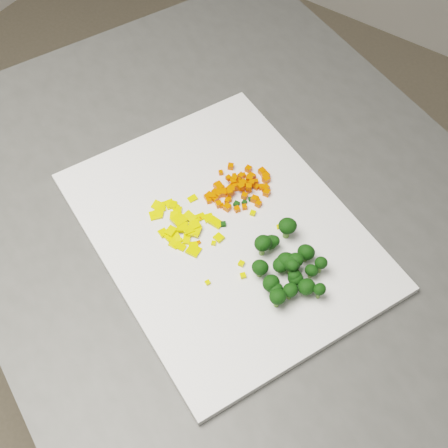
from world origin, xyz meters
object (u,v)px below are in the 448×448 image
Objects in this scene: counter_block at (249,365)px; cutting_board at (224,230)px; carrot_pile at (238,184)px; pepper_pile at (182,223)px; broccoli_pile at (287,259)px.

cutting_board is at bearing -164.75° from counter_block.
counter_block is at bearing -36.39° from carrot_pile.
pepper_pile is 0.97× the size of broccoli_pile.
broccoli_pile is (0.13, -0.08, 0.01)m from carrot_pile.
cutting_board is 0.08m from carrot_pile.
broccoli_pile is (0.16, 0.02, 0.02)m from pepper_pile.
carrot_pile reaches higher than cutting_board.
pepper_pile is at bearing -156.36° from counter_block.
pepper_pile is at bearing -105.72° from carrot_pile.
broccoli_pile is at bearing 7.41° from pepper_pile.
counter_block is 11.06× the size of carrot_pile.
counter_block is 9.22× the size of broccoli_pile.
broccoli_pile reaches higher than cutting_board.
carrot_pile is at bearing 148.80° from broccoli_pile.
carrot_pile reaches higher than pepper_pile.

